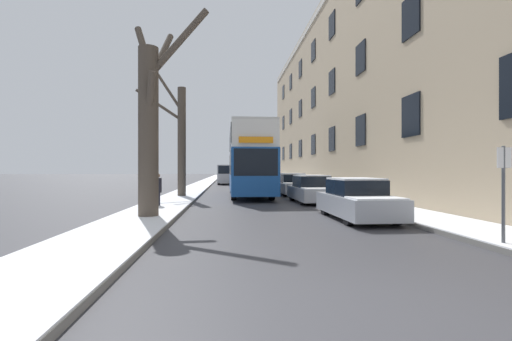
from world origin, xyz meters
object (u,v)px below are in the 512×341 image
bare_tree_left_0 (150,121)px  parked_car_2 (292,185)px  street_sign_post (504,190)px  parked_car_1 (312,190)px  double_decker_bus (249,158)px  oncoming_van (226,174)px  pedestrian_left_sidewalk (158,190)px  parked_car_0 (357,200)px  bare_tree_left_1 (180,138)px

bare_tree_left_0 → parked_car_2: (7.12, 11.39, -2.71)m
parked_car_2 → street_sign_post: size_ratio=2.01×
parked_car_1 → bare_tree_left_0: bearing=-140.2°
parked_car_2 → bare_tree_left_0: bearing=-122.0°
double_decker_bus → street_sign_post: double_decker_bus is taller
oncoming_van → pedestrian_left_sidewalk: bearing=-96.1°
parked_car_0 → parked_car_1: size_ratio=0.94×
oncoming_van → pedestrian_left_sidewalk: size_ratio=3.58×
oncoming_van → street_sign_post: 35.92m
double_decker_bus → parked_car_1: 5.92m
bare_tree_left_0 → parked_car_1: 9.66m
bare_tree_left_1 → parked_car_2: (7.36, 2.16, -3.02)m
oncoming_van → street_sign_post: oncoming_van is taller
bare_tree_left_0 → bare_tree_left_1: 9.24m
double_decker_bus → oncoming_van: (-1.63, 19.59, -1.26)m
double_decker_bus → pedestrian_left_sidewalk: 8.81m
bare_tree_left_1 → parked_car_2: size_ratio=1.75×
bare_tree_left_0 → oncoming_van: bearing=85.3°
parked_car_1 → pedestrian_left_sidewalk: size_ratio=2.84×
bare_tree_left_0 → double_decker_bus: bare_tree_left_0 is taller
bare_tree_left_1 → parked_car_0: bearing=-52.6°
bare_tree_left_0 → street_sign_post: (8.49, -5.16, -2.11)m
double_decker_bus → parked_car_2: bearing=13.4°
double_decker_bus → pedestrian_left_sidewalk: bearing=-121.4°
parked_car_0 → parked_car_1: bearing=90.0°
bare_tree_left_0 → parked_car_2: 13.70m
bare_tree_left_1 → pedestrian_left_sidewalk: (-0.17, -5.94, -2.85)m
oncoming_van → pedestrian_left_sidewalk: oncoming_van is taller
double_decker_bus → street_sign_post: size_ratio=4.67×
oncoming_van → street_sign_post: bearing=-80.4°
parked_car_1 → oncoming_van: bearing=100.8°
double_decker_bus → oncoming_van: size_ratio=1.85×
bare_tree_left_1 → parked_car_0: 12.51m
bare_tree_left_1 → oncoming_van: (2.72, 21.03, -2.44)m
oncoming_van → parked_car_2: bearing=-76.2°
parked_car_2 → street_sign_post: (1.37, -16.55, 0.60)m
bare_tree_left_0 → oncoming_van: size_ratio=1.29×
double_decker_bus → pedestrian_left_sidewalk: double_decker_bus is taller
street_sign_post → parked_car_0: bearing=106.2°
bare_tree_left_0 → double_decker_bus: 11.47m
street_sign_post → double_decker_bus: bearing=105.5°
parked_car_1 → pedestrian_left_sidewalk: 7.98m
parked_car_0 → street_sign_post: (1.37, -4.74, 0.63)m
bare_tree_left_0 → bare_tree_left_1: size_ratio=0.93×
parked_car_0 → parked_car_2: parked_car_2 is taller
pedestrian_left_sidewalk → bare_tree_left_1: bearing=6.8°
bare_tree_left_0 → oncoming_van: 30.44m
pedestrian_left_sidewalk → parked_car_0: bearing=-107.7°
bare_tree_left_1 → parked_car_2: bare_tree_left_1 is taller
parked_car_0 → street_sign_post: size_ratio=1.89×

